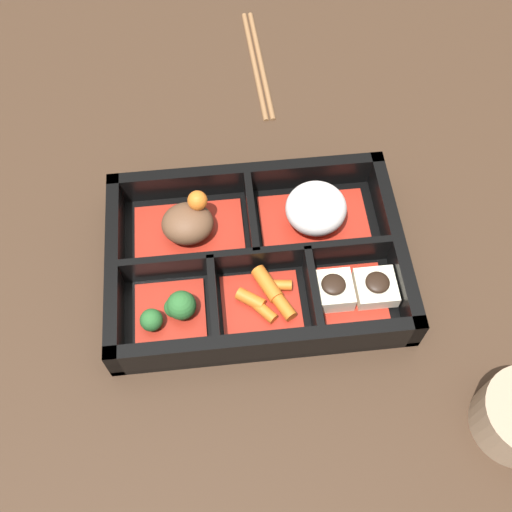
# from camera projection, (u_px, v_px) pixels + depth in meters

# --- Properties ---
(ground_plane) EXTENTS (3.00, 3.00, 0.00)m
(ground_plane) POSITION_uv_depth(u_px,v_px,m) (256.00, 267.00, 0.67)
(ground_plane) COLOR #382619
(bento_base) EXTENTS (0.32, 0.22, 0.01)m
(bento_base) POSITION_uv_depth(u_px,v_px,m) (256.00, 265.00, 0.66)
(bento_base) COLOR black
(bento_base) RESTS_ON ground_plane
(bento_rim) EXTENTS (0.32, 0.22, 0.05)m
(bento_rim) POSITION_uv_depth(u_px,v_px,m) (256.00, 259.00, 0.65)
(bento_rim) COLOR black
(bento_rim) RESTS_ON ground_plane
(bowl_stew) EXTENTS (0.12, 0.08, 0.06)m
(bowl_stew) POSITION_uv_depth(u_px,v_px,m) (189.00, 225.00, 0.66)
(bowl_stew) COLOR maroon
(bowl_stew) RESTS_ON bento_base
(bowl_rice) EXTENTS (0.12, 0.08, 0.06)m
(bowl_rice) POSITION_uv_depth(u_px,v_px,m) (316.00, 211.00, 0.66)
(bowl_rice) COLOR maroon
(bowl_rice) RESTS_ON bento_base
(bowl_greens) EXTENTS (0.07, 0.07, 0.04)m
(bowl_greens) POSITION_uv_depth(u_px,v_px,m) (172.00, 310.00, 0.62)
(bowl_greens) COLOR maroon
(bowl_greens) RESTS_ON bento_base
(bowl_carrots) EXTENTS (0.08, 0.07, 0.02)m
(bowl_carrots) POSITION_uv_depth(u_px,v_px,m) (266.00, 298.00, 0.63)
(bowl_carrots) COLOR maroon
(bowl_carrots) RESTS_ON bento_base
(bowl_tofu) EXTENTS (0.09, 0.07, 0.03)m
(bowl_tofu) POSITION_uv_depth(u_px,v_px,m) (352.00, 290.00, 0.63)
(bowl_tofu) COLOR maroon
(bowl_tofu) RESTS_ON bento_base
(chopsticks) EXTENTS (0.03, 0.21, 0.01)m
(chopsticks) POSITION_uv_depth(u_px,v_px,m) (258.00, 62.00, 0.83)
(chopsticks) COLOR brown
(chopsticks) RESTS_ON ground_plane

